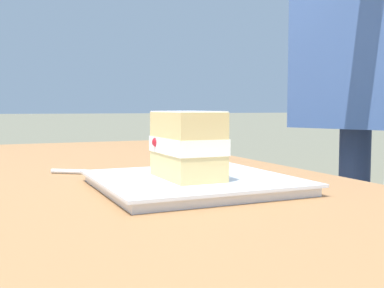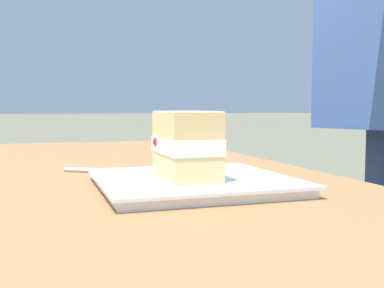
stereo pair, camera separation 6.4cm
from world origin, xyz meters
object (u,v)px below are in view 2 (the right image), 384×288
patio_table (95,247)px  dessert_fork (116,171)px  cake_slice (186,145)px  dessert_plate (192,182)px

patio_table → dessert_fork: dessert_fork is taller
patio_table → cake_slice: (-0.12, -0.11, 0.17)m
dessert_plate → dessert_fork: (0.17, 0.08, -0.00)m
dessert_plate → dessert_fork: bearing=24.3°
patio_table → cake_slice: bearing=-138.3°
dessert_plate → cake_slice: bearing=131.4°
patio_table → dessert_plate: dessert_plate is taller
patio_table → dessert_fork: 0.13m
patio_table → cake_slice: size_ratio=14.25×
cake_slice → dessert_fork: cake_slice is taller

